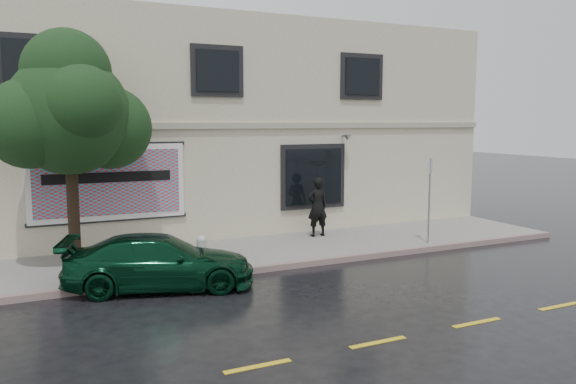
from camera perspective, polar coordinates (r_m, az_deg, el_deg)
name	(u,v)px	position (r m, az deg, el deg)	size (l,w,h in m)	color
ground	(290,288)	(12.83, 0.16, -9.69)	(90.00, 90.00, 0.00)	black
sidewalk	(239,254)	(15.71, -4.96, -6.28)	(20.00, 3.50, 0.15)	gray
curb	(264,269)	(14.13, -2.47, -7.80)	(20.00, 0.18, 0.16)	gray
road_marking	(378,342)	(9.96, 9.13, -14.84)	(19.00, 0.12, 0.01)	gold
building	(183,128)	(20.77, -10.60, 6.44)	(20.00, 8.12, 7.00)	beige
billboard	(108,182)	(16.23, -17.78, 0.93)	(4.30, 0.16, 2.20)	white
car	(160,262)	(12.95, -12.89, -6.94)	(1.84, 4.17, 1.21)	black
pedestrian	(317,207)	(17.51, 3.01, -1.52)	(0.68, 0.45, 1.86)	black
umbrella	(318,165)	(17.36, 3.04, 2.71)	(0.99, 0.99, 0.73)	black
street_tree	(69,115)	(14.67, -21.38, 7.26)	(2.92, 2.92, 5.20)	#302315
fire_hydrant	(202,253)	(13.80, -8.75, -6.15)	(0.35, 0.33, 0.85)	beige
sign_pole	(429,192)	(16.91, 14.17, -0.04)	(0.29, 0.15, 2.51)	gray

